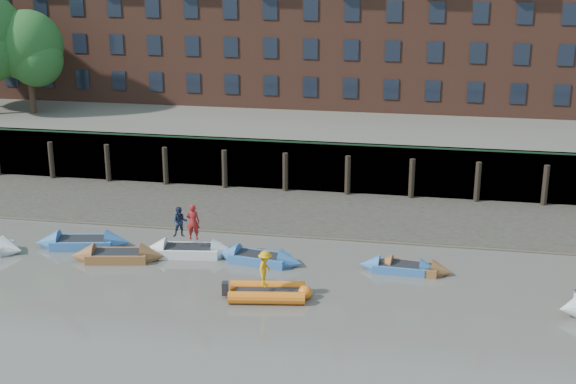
% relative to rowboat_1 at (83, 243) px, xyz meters
% --- Properties ---
extents(ground, '(220.00, 220.00, 0.00)m').
position_rel_rowboat_1_xyz_m(ground, '(10.82, -10.46, -0.26)').
color(ground, '#5F5A52').
rests_on(ground, ground).
extents(foreshore, '(110.00, 8.00, 0.50)m').
position_rel_rowboat_1_xyz_m(foreshore, '(10.82, 7.54, -0.26)').
color(foreshore, '#3D382F').
rests_on(foreshore, ground).
extents(mud_band, '(110.00, 1.60, 0.10)m').
position_rel_rowboat_1_xyz_m(mud_band, '(10.82, 4.14, -0.26)').
color(mud_band, '#4C4336').
rests_on(mud_band, ground).
extents(river_wall, '(110.00, 1.23, 3.30)m').
position_rel_rowboat_1_xyz_m(river_wall, '(10.82, 11.92, 1.34)').
color(river_wall, '#2D2A26').
rests_on(river_wall, ground).
extents(bank_terrace, '(110.00, 28.00, 3.20)m').
position_rel_rowboat_1_xyz_m(bank_terrace, '(10.82, 25.54, 1.34)').
color(bank_terrace, '#5E594D').
rests_on(bank_terrace, ground).
extents(rowboat_1, '(5.18, 2.38, 1.45)m').
position_rel_rowboat_1_xyz_m(rowboat_1, '(0.00, 0.00, 0.00)').
color(rowboat_1, '#3467A6').
rests_on(rowboat_1, ground).
extents(rowboat_2, '(4.91, 2.20, 1.38)m').
position_rel_rowboat_1_xyz_m(rowboat_2, '(2.50, -1.40, -0.01)').
color(rowboat_2, brown).
rests_on(rowboat_2, ground).
extents(rowboat_3, '(4.98, 2.02, 1.40)m').
position_rel_rowboat_1_xyz_m(rowboat_3, '(5.86, -0.09, -0.01)').
color(rowboat_3, silver).
rests_on(rowboat_3, ground).
extents(rowboat_4, '(4.64, 1.92, 1.31)m').
position_rel_rowboat_1_xyz_m(rowboat_4, '(9.63, -0.40, -0.02)').
color(rowboat_4, '#3467A6').
rests_on(rowboat_4, ground).
extents(rowboat_5, '(4.00, 1.34, 1.15)m').
position_rel_rowboat_1_xyz_m(rowboat_5, '(16.64, -0.27, -0.05)').
color(rowboat_5, '#3467A6').
rests_on(rowboat_5, ground).
extents(rowboat_6, '(4.06, 1.62, 1.15)m').
position_rel_rowboat_1_xyz_m(rowboat_6, '(17.25, -0.20, -0.05)').
color(rowboat_6, brown).
rests_on(rowboat_6, ground).
extents(rib_tender, '(3.87, 2.27, 0.66)m').
position_rel_rowboat_1_xyz_m(rib_tender, '(11.02, -4.35, 0.03)').
color(rib_tender, orange).
rests_on(rib_tender, ground).
extents(person_rower_a, '(0.73, 0.53, 1.87)m').
position_rel_rowboat_1_xyz_m(person_rower_a, '(6.15, -0.15, 1.62)').
color(person_rower_a, maroon).
rests_on(person_rower_a, rowboat_3).
extents(person_rower_b, '(0.91, 0.78, 1.61)m').
position_rel_rowboat_1_xyz_m(person_rower_b, '(5.40, 0.04, 1.49)').
color(person_rower_b, '#19233F').
rests_on(person_rower_b, rowboat_3).
extents(person_rib_crew, '(0.72, 1.14, 1.69)m').
position_rel_rowboat_1_xyz_m(person_rib_crew, '(10.79, -4.43, 1.20)').
color(person_rib_crew, orange).
rests_on(person_rib_crew, rib_tender).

